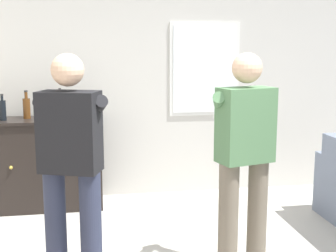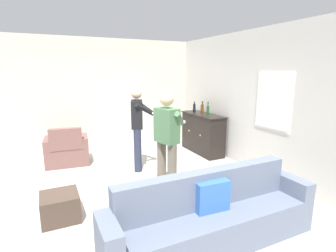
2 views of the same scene
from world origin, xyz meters
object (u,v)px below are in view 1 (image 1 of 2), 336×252
object	(u,v)px
sideboard_cabinet	(40,164)
bottle_liquor_amber	(3,110)
person_standing_left	(72,163)
bottle_wine_green	(60,107)
person_standing_right	(244,154)
bottle_spirits_clear	(27,107)

from	to	relation	value
sideboard_cabinet	bottle_liquor_amber	size ratio (longest dim) A/B	4.88
bottle_liquor_amber	person_standing_left	bearing A→B (deg)	-67.07
person_standing_left	sideboard_cabinet	bearing A→B (deg)	102.70
bottle_wine_green	person_standing_left	xyz separation A→B (m)	(0.17, -1.79, -0.15)
sideboard_cabinet	person_standing_right	xyz separation A→B (m)	(1.66, -1.75, 0.45)
person_standing_right	bottle_wine_green	bearing A→B (deg)	129.44
sideboard_cabinet	bottle_spirits_clear	bearing A→B (deg)	158.05
bottle_wine_green	bottle_spirits_clear	distance (m)	0.36
sideboard_cabinet	person_standing_left	bearing A→B (deg)	-77.30
sideboard_cabinet	bottle_wine_green	distance (m)	0.65
bottle_wine_green	person_standing_left	bearing A→B (deg)	-84.50
bottle_liquor_amber	sideboard_cabinet	bearing A→B (deg)	7.81
bottle_wine_green	person_standing_left	size ratio (longest dim) A/B	0.19
person_standing_left	person_standing_right	bearing A→B (deg)	2.93
bottle_liquor_amber	person_standing_right	world-z (taller)	person_standing_right
bottle_spirits_clear	person_standing_right	world-z (taller)	person_standing_right
bottle_wine_green	bottle_spirits_clear	world-z (taller)	bottle_wine_green
bottle_wine_green	bottle_liquor_amber	distance (m)	0.58
person_standing_left	person_standing_right	xyz separation A→B (m)	(1.25, 0.06, 0.00)
bottle_wine_green	bottle_spirits_clear	xyz separation A→B (m)	(-0.35, 0.07, -0.00)
bottle_spirits_clear	person_standing_right	bearing A→B (deg)	-45.41
person_standing_left	bottle_liquor_amber	bearing A→B (deg)	112.93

